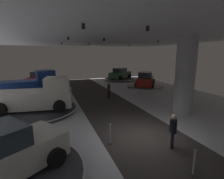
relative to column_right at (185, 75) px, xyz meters
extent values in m
cube|color=silver|center=(-4.56, -2.22, -2.77)|extent=(24.00, 44.00, 0.05)
cube|color=#383330|center=(-4.56, -2.22, -2.75)|extent=(4.40, 44.00, 0.01)
cube|color=silver|center=(-4.56, -2.22, 2.80)|extent=(24.00, 44.00, 0.10)
cylinder|color=black|center=(-7.47, -2.01, 2.57)|extent=(0.16, 0.16, 0.22)
cylinder|color=black|center=(-7.46, 3.73, 2.57)|extent=(0.16, 0.16, 0.22)
cylinder|color=black|center=(-7.49, 9.91, 2.57)|extent=(0.16, 0.16, 0.22)
cylinder|color=black|center=(-4.64, -2.39, 2.57)|extent=(0.16, 0.16, 0.22)
cylinder|color=black|center=(-4.76, 3.68, 2.57)|extent=(0.16, 0.16, 0.22)
cylinder|color=black|center=(-4.58, 9.73, 2.57)|extent=(0.16, 0.16, 0.22)
cylinder|color=black|center=(0.41, 4.04, 2.57)|extent=(0.16, 0.16, 0.22)
cylinder|color=black|center=(0.45, 10.14, 2.57)|extent=(0.16, 0.16, 0.22)
cylinder|color=#ADADB2|center=(0.00, 0.00, 0.00)|extent=(1.36, 1.36, 5.50)
cylinder|color=#B7B7BC|center=(2.27, 8.90, -2.57)|extent=(4.42, 4.42, 0.35)
cylinder|color=black|center=(2.27, 8.90, -2.43)|extent=(4.51, 4.51, 0.05)
cube|color=maroon|center=(2.27, 8.90, -1.79)|extent=(3.92, 4.46, 0.90)
cube|color=#2D3842|center=(2.18, 8.78, -1.04)|extent=(2.38, 2.45, 0.70)
cylinder|color=black|center=(2.29, 10.65, -2.06)|extent=(0.58, 0.68, 0.68)
cylinder|color=black|center=(3.91, 9.48, -2.06)|extent=(0.58, 0.68, 0.68)
cylinder|color=black|center=(0.62, 8.33, -2.06)|extent=(0.58, 0.68, 0.68)
cylinder|color=black|center=(2.24, 7.16, -2.06)|extent=(0.58, 0.68, 0.68)
sphere|color=white|center=(3.07, 10.86, -1.67)|extent=(0.18, 0.18, 0.18)
sphere|color=white|center=(3.87, 10.28, -1.67)|extent=(0.18, 0.18, 0.18)
cylinder|color=#333338|center=(-11.01, 9.39, -2.61)|extent=(5.56, 5.57, 0.27)
cylinder|color=white|center=(-11.01, 9.39, -2.51)|extent=(5.68, 5.68, 0.05)
cube|color=navy|center=(-11.01, 9.39, -1.73)|extent=(5.55, 2.86, 1.20)
cube|color=navy|center=(-9.33, 9.65, -0.68)|extent=(1.96, 2.13, 1.00)
cube|color=#28333D|center=(-9.84, 9.57, -0.68)|extent=(0.34, 1.74, 0.75)
cylinder|color=black|center=(-9.35, 10.83, -2.06)|extent=(0.87, 0.40, 0.84)
cylinder|color=black|center=(-9.01, 8.51, -2.06)|extent=(0.87, 0.40, 0.84)
cylinder|color=black|center=(-13.02, 10.28, -2.06)|extent=(0.87, 0.40, 0.84)
cylinder|color=black|center=(-12.67, 7.96, -2.06)|extent=(0.87, 0.40, 0.84)
cylinder|color=#333338|center=(-10.10, 3.90, -2.63)|extent=(5.97, 5.97, 0.24)
cylinder|color=white|center=(-10.10, 3.90, -2.54)|extent=(6.09, 6.09, 0.05)
cube|color=silver|center=(-10.10, 3.90, -1.76)|extent=(5.55, 2.85, 1.20)
cube|color=silver|center=(-8.42, 3.66, -0.71)|extent=(1.96, 2.13, 1.00)
cube|color=#28333D|center=(-8.92, 3.73, -0.71)|extent=(0.33, 1.74, 0.75)
cylinder|color=black|center=(-8.09, 4.80, -2.09)|extent=(0.87, 0.40, 0.84)
cylinder|color=black|center=(-8.43, 2.47, -2.09)|extent=(0.87, 0.40, 0.84)
cylinder|color=black|center=(-11.77, 5.34, -2.09)|extent=(0.87, 0.40, 0.84)
cylinder|color=black|center=(-12.11, 3.01, -2.09)|extent=(0.87, 0.40, 0.84)
cylinder|color=#333338|center=(1.94, 16.16, -2.59)|extent=(5.01, 5.01, 0.32)
cylinder|color=white|center=(1.94, 16.16, -2.46)|extent=(5.11, 5.11, 0.05)
cube|color=#2D5638|center=(1.94, 16.16, -1.82)|extent=(4.47, 3.90, 0.90)
cube|color=#2D3842|center=(1.81, 16.08, -1.07)|extent=(2.45, 2.37, 0.70)
cylinder|color=black|center=(2.52, 17.80, -2.09)|extent=(0.68, 0.57, 0.68)
cylinder|color=black|center=(3.68, 16.18, -2.09)|extent=(0.68, 0.57, 0.68)
cylinder|color=black|center=(0.19, 16.15, -2.09)|extent=(0.68, 0.57, 0.68)
cylinder|color=black|center=(1.35, 14.52, -2.09)|extent=(0.68, 0.57, 0.68)
sphere|color=white|center=(3.33, 17.76, -1.70)|extent=(0.18, 0.18, 0.18)
sphere|color=white|center=(3.90, 16.95, -1.70)|extent=(0.18, 0.18, 0.18)
cylinder|color=white|center=(-10.62, -3.69, -2.47)|extent=(5.36, 5.36, 0.05)
cylinder|color=black|center=(-9.99, -2.07, -2.10)|extent=(0.69, 0.56, 0.68)
cylinder|color=black|center=(-8.88, -3.73, -2.10)|extent=(0.69, 0.56, 0.68)
sphere|color=white|center=(-9.18, -2.14, -1.72)|extent=(0.18, 0.18, 0.18)
sphere|color=white|center=(-8.63, -2.96, -1.72)|extent=(0.18, 0.18, 0.18)
cylinder|color=silver|center=(-10.29, 14.78, -2.60)|extent=(4.96, 4.96, 0.31)
cylinder|color=black|center=(-10.29, 14.78, -2.47)|extent=(5.06, 5.06, 0.05)
cube|color=red|center=(-10.29, 14.78, -1.83)|extent=(3.12, 4.56, 0.90)
cube|color=#2D3842|center=(-10.24, 14.92, -1.08)|extent=(2.11, 2.32, 0.70)
cylinder|color=black|center=(-9.84, 13.10, -2.10)|extent=(0.44, 0.71, 0.68)
cylinder|color=black|center=(-11.72, 13.78, -2.10)|extent=(0.44, 0.71, 0.68)
cylinder|color=black|center=(-8.86, 15.78, -2.10)|extent=(0.44, 0.71, 0.68)
cylinder|color=black|center=(-10.74, 16.46, -2.10)|extent=(0.44, 0.71, 0.68)
sphere|color=white|center=(-10.53, 12.68, -1.72)|extent=(0.18, 0.18, 0.18)
sphere|color=white|center=(-11.46, 13.01, -1.72)|extent=(0.18, 0.18, 0.18)
cylinder|color=black|center=(-3.58, 5.83, -2.35)|extent=(0.14, 0.14, 0.80)
cylinder|color=black|center=(-3.74, 5.76, -2.35)|extent=(0.14, 0.14, 0.80)
cylinder|color=#472323|center=(-3.66, 5.79, -1.69)|extent=(0.32, 0.32, 0.62)
sphere|color=tan|center=(-3.66, 5.79, -1.27)|extent=(0.22, 0.22, 0.22)
cylinder|color=black|center=(-3.97, -3.75, -2.35)|extent=(0.14, 0.14, 0.80)
cylinder|color=black|center=(-3.86, -3.61, -2.35)|extent=(0.14, 0.14, 0.80)
cylinder|color=black|center=(-3.91, -3.68, -1.69)|extent=(0.32, 0.32, 0.62)
sphere|color=beige|center=(-3.91, -3.68, -1.27)|extent=(0.22, 0.22, 0.22)
cylinder|color=#333338|center=(-4.41, -5.41, -2.73)|extent=(0.28, 0.28, 0.04)
cylinder|color=#B2B2B7|center=(-4.41, -5.41, -2.27)|extent=(0.07, 0.07, 0.96)
sphere|color=#B2B2B7|center=(-4.41, -5.41, -1.79)|extent=(0.10, 0.10, 0.10)
cylinder|color=#333338|center=(-6.41, -2.34, -2.73)|extent=(0.28, 0.28, 0.04)
cylinder|color=#B2B2B7|center=(-6.41, -2.34, -2.27)|extent=(0.07, 0.07, 0.96)
sphere|color=#B2B2B7|center=(-6.41, -2.34, -1.79)|extent=(0.10, 0.10, 0.10)
camera|label=1|loc=(-8.91, -9.37, 1.42)|focal=27.26mm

